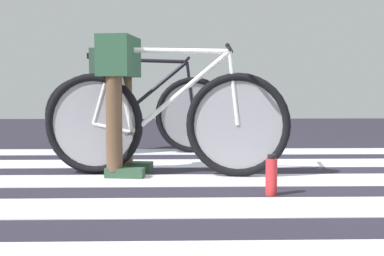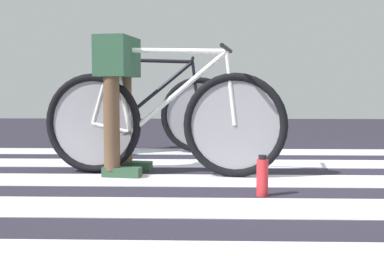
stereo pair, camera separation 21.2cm
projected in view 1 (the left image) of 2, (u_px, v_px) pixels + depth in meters
The scene contains 7 objects.
ground at pixel (266, 186), 3.17m from camera, with size 18.00×14.00×0.02m.
crosswalk_markings at pixel (271, 192), 2.93m from camera, with size 5.44×4.26×0.00m.
bicycle_1_of_2 at pixel (164, 121), 3.48m from camera, with size 1.72×0.53×0.93m.
cyclist_1_of_2 at pixel (120, 86), 3.50m from camera, with size 0.37×0.44×0.97m.
bicycle_2_of_2 at pixel (139, 112), 4.68m from camera, with size 1.74×0.52×0.93m.
cyclist_2_of_2 at pixel (105, 87), 4.64m from camera, with size 0.33×0.42×0.97m.
water_bottle at pixel (271, 176), 2.85m from camera, with size 0.07×0.07×0.23m.
Camera 1 is at (-0.55, -3.12, 0.63)m, focal length 46.81 mm.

